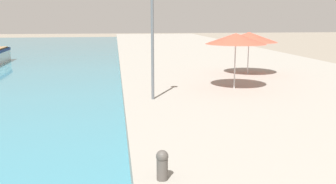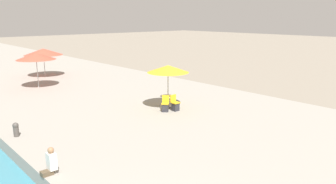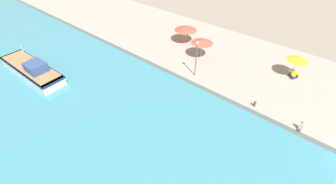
{
  "view_description": "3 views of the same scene",
  "coord_description": "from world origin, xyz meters",
  "px_view_note": "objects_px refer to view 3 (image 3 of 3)",
  "views": [
    {
      "loc": [
        -0.3,
        2.77,
        3.98
      ],
      "look_at": [
        1.5,
        15.54,
        1.41
      ],
      "focal_mm": 40.0,
      "sensor_mm": 36.0,
      "label": 1
    },
    {
      "loc": [
        -3.61,
        -4.87,
        5.89
      ],
      "look_at": [
        8.8,
        8.97,
        1.61
      ],
      "focal_mm": 35.0,
      "sensor_mm": 36.0,
      "label": 2
    },
    {
      "loc": [
        -18.34,
        5.89,
        16.59
      ],
      "look_at": [
        -4.0,
        18.0,
        1.21
      ],
      "focal_mm": 24.0,
      "sensor_mm": 36.0,
      "label": 3
    }
  ],
  "objects_px": {
    "cafe_chair_left": "(297,75)",
    "lamppost": "(197,53)",
    "cafe_umbrella_striped": "(186,28)",
    "mooring_bollard": "(255,103)",
    "fishing_boat_near": "(32,69)",
    "cafe_table": "(291,71)",
    "cafe_umbrella_pink": "(298,59)",
    "cafe_chair_right": "(293,76)",
    "cafe_umbrella_white": "(202,41)",
    "person_at_quay": "(301,126)"
  },
  "relations": [
    {
      "from": "cafe_table",
      "to": "lamppost",
      "type": "relative_size",
      "value": 0.18
    },
    {
      "from": "fishing_boat_near",
      "to": "mooring_bollard",
      "type": "height_order",
      "value": "fishing_boat_near"
    },
    {
      "from": "cafe_chair_left",
      "to": "cafe_umbrella_pink",
      "type": "bearing_deg",
      "value": -88.07
    },
    {
      "from": "cafe_table",
      "to": "person_at_quay",
      "type": "height_order",
      "value": "person_at_quay"
    },
    {
      "from": "cafe_table",
      "to": "cafe_umbrella_white",
      "type": "bearing_deg",
      "value": 107.58
    },
    {
      "from": "cafe_chair_left",
      "to": "mooring_bollard",
      "type": "relative_size",
      "value": 1.39
    },
    {
      "from": "cafe_chair_left",
      "to": "lamppost",
      "type": "bearing_deg",
      "value": -50.98
    },
    {
      "from": "person_at_quay",
      "to": "lamppost",
      "type": "height_order",
      "value": "lamppost"
    },
    {
      "from": "cafe_umbrella_white",
      "to": "cafe_umbrella_pink",
      "type": "bearing_deg",
      "value": -72.71
    },
    {
      "from": "cafe_umbrella_striped",
      "to": "cafe_chair_right",
      "type": "height_order",
      "value": "cafe_umbrella_striped"
    },
    {
      "from": "cafe_chair_right",
      "to": "fishing_boat_near",
      "type": "bearing_deg",
      "value": -3.63
    },
    {
      "from": "cafe_table",
      "to": "cafe_chair_right",
      "type": "bearing_deg",
      "value": -139.02
    },
    {
      "from": "fishing_boat_near",
      "to": "cafe_chair_right",
      "type": "xyz_separation_m",
      "value": [
        19.6,
        -25.68,
        0.06
      ]
    },
    {
      "from": "cafe_umbrella_white",
      "to": "person_at_quay",
      "type": "relative_size",
      "value": 2.99
    },
    {
      "from": "cafe_chair_right",
      "to": "mooring_bollard",
      "type": "height_order",
      "value": "cafe_chair_right"
    },
    {
      "from": "cafe_chair_left",
      "to": "lamppost",
      "type": "distance_m",
      "value": 12.64
    },
    {
      "from": "cafe_umbrella_pink",
      "to": "cafe_chair_left",
      "type": "height_order",
      "value": "cafe_umbrella_pink"
    },
    {
      "from": "cafe_chair_left",
      "to": "cafe_chair_right",
      "type": "height_order",
      "value": "same"
    },
    {
      "from": "cafe_umbrella_white",
      "to": "person_at_quay",
      "type": "bearing_deg",
      "value": -109.29
    },
    {
      "from": "cafe_umbrella_white",
      "to": "person_at_quay",
      "type": "distance_m",
      "value": 15.44
    },
    {
      "from": "cafe_chair_left",
      "to": "mooring_bollard",
      "type": "bearing_deg",
      "value": -11.04
    },
    {
      "from": "fishing_boat_near",
      "to": "cafe_table",
      "type": "height_order",
      "value": "fishing_boat_near"
    },
    {
      "from": "cafe_chair_left",
      "to": "mooring_bollard",
      "type": "distance_m",
      "value": 8.38
    },
    {
      "from": "lamppost",
      "to": "fishing_boat_near",
      "type": "bearing_deg",
      "value": 127.71
    },
    {
      "from": "fishing_boat_near",
      "to": "lamppost",
      "type": "distance_m",
      "value": 20.69
    },
    {
      "from": "cafe_chair_left",
      "to": "lamppost",
      "type": "relative_size",
      "value": 0.2
    },
    {
      "from": "fishing_boat_near",
      "to": "cafe_table",
      "type": "relative_size",
      "value": 13.7
    },
    {
      "from": "fishing_boat_near",
      "to": "cafe_umbrella_pink",
      "type": "relative_size",
      "value": 4.25
    },
    {
      "from": "cafe_chair_left",
      "to": "person_at_quay",
      "type": "xyz_separation_m",
      "value": [
        -8.5,
        -2.83,
        0.1
      ]
    },
    {
      "from": "mooring_bollard",
      "to": "cafe_umbrella_striped",
      "type": "bearing_deg",
      "value": 63.81
    },
    {
      "from": "fishing_boat_near",
      "to": "cafe_chair_right",
      "type": "relative_size",
      "value": 12.04
    },
    {
      "from": "cafe_table",
      "to": "cafe_chair_left",
      "type": "bearing_deg",
      "value": -91.0
    },
    {
      "from": "cafe_umbrella_striped",
      "to": "mooring_bollard",
      "type": "xyz_separation_m",
      "value": [
        -7.01,
        -14.25,
        -1.88
      ]
    },
    {
      "from": "fishing_boat_near",
      "to": "mooring_bollard",
      "type": "distance_m",
      "value": 26.96
    },
    {
      "from": "cafe_chair_right",
      "to": "lamppost",
      "type": "relative_size",
      "value": 0.2
    },
    {
      "from": "cafe_umbrella_striped",
      "to": "cafe_table",
      "type": "bearing_deg",
      "value": -85.51
    },
    {
      "from": "cafe_umbrella_white",
      "to": "cafe_umbrella_striped",
      "type": "bearing_deg",
      "value": 62.74
    },
    {
      "from": "cafe_chair_right",
      "to": "person_at_quay",
      "type": "bearing_deg",
      "value": 70.17
    },
    {
      "from": "cafe_umbrella_white",
      "to": "cafe_chair_left",
      "type": "xyz_separation_m",
      "value": [
        3.44,
        -11.62,
        -2.07
      ]
    },
    {
      "from": "cafe_umbrella_striped",
      "to": "cafe_chair_left",
      "type": "relative_size",
      "value": 3.67
    },
    {
      "from": "cafe_table",
      "to": "mooring_bollard",
      "type": "height_order",
      "value": "cafe_table"
    },
    {
      "from": "cafe_umbrella_striped",
      "to": "lamppost",
      "type": "xyz_separation_m",
      "value": [
        -6.41,
        -6.28,
        0.87
      ]
    },
    {
      "from": "cafe_umbrella_striped",
      "to": "cafe_table",
      "type": "height_order",
      "value": "cafe_umbrella_striped"
    },
    {
      "from": "person_at_quay",
      "to": "cafe_table",
      "type": "bearing_deg",
      "value": 22.67
    },
    {
      "from": "cafe_umbrella_pink",
      "to": "cafe_umbrella_white",
      "type": "bearing_deg",
      "value": 107.29
    },
    {
      "from": "cafe_umbrella_white",
      "to": "cafe_umbrella_striped",
      "type": "relative_size",
      "value": 0.86
    },
    {
      "from": "fishing_boat_near",
      "to": "cafe_table",
      "type": "distance_m",
      "value": 32.27
    },
    {
      "from": "lamppost",
      "to": "cafe_umbrella_white",
      "type": "bearing_deg",
      "value": 24.69
    },
    {
      "from": "lamppost",
      "to": "cafe_umbrella_pink",
      "type": "bearing_deg",
      "value": -50.23
    },
    {
      "from": "fishing_boat_near",
      "to": "cafe_chair_left",
      "type": "height_order",
      "value": "fishing_boat_near"
    }
  ]
}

